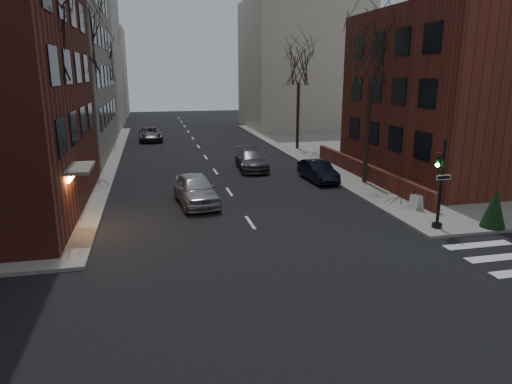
{
  "coord_description": "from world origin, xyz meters",
  "views": [
    {
      "loc": [
        -4.36,
        -8.26,
        6.91
      ],
      "look_at": [
        -0.15,
        10.11,
        2.0
      ],
      "focal_mm": 32.0,
      "sensor_mm": 36.0,
      "label": 1
    }
  ],
  "objects_px": {
    "tree_left_b": "(79,43)",
    "parked_sedan": "(318,171)",
    "tree_right_b": "(299,66)",
    "car_lane_gray": "(252,160)",
    "evergreen_shrub": "(495,208)",
    "car_lane_silver": "(196,189)",
    "sandwich_board": "(416,202)",
    "tree_left_a": "(41,36)",
    "tree_left_c": "(101,61)",
    "tree_right_a": "(372,54)",
    "traffic_signal": "(439,190)",
    "car_lane_far": "(151,134)",
    "streetlamp_near": "(88,118)",
    "streetlamp_far": "(112,100)"
  },
  "relations": [
    {
      "from": "tree_left_c",
      "to": "streetlamp_near",
      "type": "relative_size",
      "value": 1.55
    },
    {
      "from": "traffic_signal",
      "to": "tree_right_a",
      "type": "distance_m",
      "value": 10.92
    },
    {
      "from": "car_lane_silver",
      "to": "traffic_signal",
      "type": "bearing_deg",
      "value": -40.04
    },
    {
      "from": "tree_left_c",
      "to": "streetlamp_far",
      "type": "relative_size",
      "value": 1.55
    },
    {
      "from": "traffic_signal",
      "to": "car_lane_gray",
      "type": "distance_m",
      "value": 16.08
    },
    {
      "from": "tree_left_a",
      "to": "traffic_signal",
      "type": "bearing_deg",
      "value": -16.65
    },
    {
      "from": "tree_left_a",
      "to": "streetlamp_near",
      "type": "bearing_deg",
      "value": 85.71
    },
    {
      "from": "streetlamp_far",
      "to": "evergreen_shrub",
      "type": "distance_m",
      "value": 38.5
    },
    {
      "from": "car_lane_far",
      "to": "parked_sedan",
      "type": "bearing_deg",
      "value": -64.52
    },
    {
      "from": "tree_left_a",
      "to": "tree_right_b",
      "type": "bearing_deg",
      "value": 45.64
    },
    {
      "from": "tree_left_a",
      "to": "car_lane_silver",
      "type": "height_order",
      "value": "tree_left_a"
    },
    {
      "from": "traffic_signal",
      "to": "sandwich_board",
      "type": "bearing_deg",
      "value": 76.78
    },
    {
      "from": "tree_right_a",
      "to": "tree_right_b",
      "type": "height_order",
      "value": "tree_right_a"
    },
    {
      "from": "car_lane_gray",
      "to": "sandwich_board",
      "type": "relative_size",
      "value": 6.3
    },
    {
      "from": "traffic_signal",
      "to": "tree_left_c",
      "type": "bearing_deg",
      "value": 118.36
    },
    {
      "from": "sandwich_board",
      "to": "evergreen_shrub",
      "type": "distance_m",
      "value": 3.74
    },
    {
      "from": "streetlamp_far",
      "to": "sandwich_board",
      "type": "xyz_separation_m",
      "value": [
        16.76,
        -30.34,
        -3.69
      ]
    },
    {
      "from": "traffic_signal",
      "to": "car_lane_far",
      "type": "distance_m",
      "value": 34.37
    },
    {
      "from": "tree_left_b",
      "to": "tree_right_b",
      "type": "relative_size",
      "value": 1.18
    },
    {
      "from": "parked_sedan",
      "to": "streetlamp_far",
      "type": "bearing_deg",
      "value": 120.27
    },
    {
      "from": "streetlamp_far",
      "to": "evergreen_shrub",
      "type": "bearing_deg",
      "value": -60.83
    },
    {
      "from": "tree_left_a",
      "to": "car_lane_silver",
      "type": "distance_m",
      "value": 10.26
    },
    {
      "from": "tree_left_b",
      "to": "parked_sedan",
      "type": "height_order",
      "value": "tree_left_b"
    },
    {
      "from": "tree_left_b",
      "to": "evergreen_shrub",
      "type": "bearing_deg",
      "value": -42.2
    },
    {
      "from": "tree_left_a",
      "to": "tree_right_a",
      "type": "height_order",
      "value": "tree_left_a"
    },
    {
      "from": "streetlamp_near",
      "to": "sandwich_board",
      "type": "relative_size",
      "value": 7.82
    },
    {
      "from": "tree_right_b",
      "to": "sandwich_board",
      "type": "bearing_deg",
      "value": -90.66
    },
    {
      "from": "tree_left_b",
      "to": "evergreen_shrub",
      "type": "height_order",
      "value": "tree_left_b"
    },
    {
      "from": "tree_left_a",
      "to": "tree_right_a",
      "type": "relative_size",
      "value": 1.06
    },
    {
      "from": "traffic_signal",
      "to": "evergreen_shrub",
      "type": "xyz_separation_m",
      "value": [
        2.56,
        -0.49,
        -0.85
      ]
    },
    {
      "from": "car_lane_gray",
      "to": "sandwich_board",
      "type": "height_order",
      "value": "car_lane_gray"
    },
    {
      "from": "streetlamp_near",
      "to": "tree_right_a",
      "type": "bearing_deg",
      "value": -13.24
    },
    {
      "from": "traffic_signal",
      "to": "tree_left_c",
      "type": "xyz_separation_m",
      "value": [
        -16.74,
        31.01,
        6.12
      ]
    },
    {
      "from": "tree_left_a",
      "to": "tree_left_c",
      "type": "relative_size",
      "value": 1.06
    },
    {
      "from": "tree_right_b",
      "to": "car_lane_gray",
      "type": "distance_m",
      "value": 12.05
    },
    {
      "from": "car_lane_gray",
      "to": "tree_right_b",
      "type": "bearing_deg",
      "value": 56.29
    },
    {
      "from": "tree_left_a",
      "to": "car_lane_far",
      "type": "bearing_deg",
      "value": 80.95
    },
    {
      "from": "evergreen_shrub",
      "to": "car_lane_silver",
      "type": "bearing_deg",
      "value": 150.03
    },
    {
      "from": "tree_left_b",
      "to": "tree_left_c",
      "type": "distance_m",
      "value": 14.03
    },
    {
      "from": "tree_left_a",
      "to": "streetlamp_near",
      "type": "relative_size",
      "value": 1.63
    },
    {
      "from": "traffic_signal",
      "to": "tree_right_a",
      "type": "xyz_separation_m",
      "value": [
        0.86,
        9.01,
        6.12
      ]
    },
    {
      "from": "parked_sedan",
      "to": "tree_left_c",
      "type": "bearing_deg",
      "value": 123.86
    },
    {
      "from": "evergreen_shrub",
      "to": "sandwich_board",
      "type": "bearing_deg",
      "value": 121.46
    },
    {
      "from": "tree_left_b",
      "to": "evergreen_shrub",
      "type": "xyz_separation_m",
      "value": [
        19.3,
        -17.5,
        -7.85
      ]
    },
    {
      "from": "tree_left_a",
      "to": "parked_sedan",
      "type": "relative_size",
      "value": 2.48
    },
    {
      "from": "tree_left_a",
      "to": "tree_left_b",
      "type": "height_order",
      "value": "tree_left_b"
    },
    {
      "from": "tree_right_a",
      "to": "car_lane_silver",
      "type": "xyz_separation_m",
      "value": [
        -11.01,
        -2.17,
        -7.21
      ]
    },
    {
      "from": "tree_left_b",
      "to": "car_lane_silver",
      "type": "distance_m",
      "value": 14.57
    },
    {
      "from": "tree_right_b",
      "to": "car_lane_gray",
      "type": "xyz_separation_m",
      "value": [
        -6.08,
        -7.84,
        -6.85
      ]
    },
    {
      "from": "tree_left_b",
      "to": "tree_right_a",
      "type": "bearing_deg",
      "value": -24.44
    }
  ]
}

